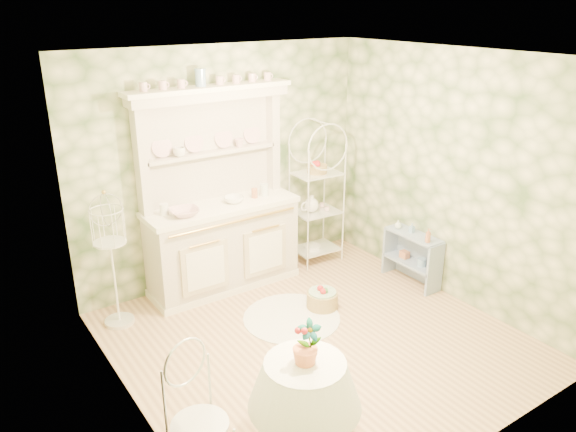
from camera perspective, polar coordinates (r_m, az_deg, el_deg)
floor at (r=5.67m, az=2.93°, el=-12.45°), size 3.60×3.60×0.00m
ceiling at (r=4.74m, az=3.55°, el=15.88°), size 3.60×3.60×0.00m
wall_left at (r=4.28m, az=-16.39°, el=-4.40°), size 3.60×3.60×0.00m
wall_right at (r=6.26m, az=16.45°, el=3.70°), size 3.60×3.60×0.00m
wall_back at (r=6.49m, az=-6.52°, el=5.06°), size 3.60×3.60×0.00m
wall_front at (r=3.91m, az=19.58°, el=-7.29°), size 3.60×3.60×0.00m
kitchen_dresser at (r=6.23m, az=-6.84°, el=2.37°), size 1.87×0.61×2.29m
bakers_rack at (r=6.95m, az=2.93°, el=2.22°), size 0.57×0.42×1.77m
side_shelf at (r=6.73m, az=12.49°, el=-4.09°), size 0.29×0.75×0.64m
round_table at (r=4.33m, az=1.70°, el=-18.10°), size 0.90×0.90×0.79m
cafe_chair at (r=4.11m, az=-8.93°, el=-20.53°), size 0.46×0.46×0.83m
birdcage_stand at (r=5.83m, az=-17.47°, el=-4.04°), size 0.38×0.38×1.49m
floor_basket at (r=6.14m, az=3.50°, el=-8.28°), size 0.49×0.49×0.24m
lace_rug at (r=6.00m, az=0.37°, el=-10.28°), size 1.30×1.30×0.01m
bowl_floral at (r=5.99m, az=-10.47°, el=0.11°), size 0.36×0.36×0.08m
bowl_white at (r=6.31m, az=-5.51°, el=1.44°), size 0.26×0.26×0.07m
cup_left at (r=6.07m, az=-10.97°, el=6.21°), size 0.16×0.16×0.10m
cup_right at (r=6.39m, az=-4.98°, el=7.27°), size 0.11×0.11×0.09m
potted_geranium at (r=4.07m, az=2.22°, el=-12.98°), size 0.21×0.18×0.33m
bottle_amber at (r=6.39m, az=14.04°, el=-2.06°), size 0.08×0.08×0.16m
bottle_blue at (r=6.63m, az=12.46°, el=-1.35°), size 0.05×0.05×0.12m
bottle_glass at (r=6.72m, az=11.10°, el=-0.98°), size 0.11×0.11×0.10m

